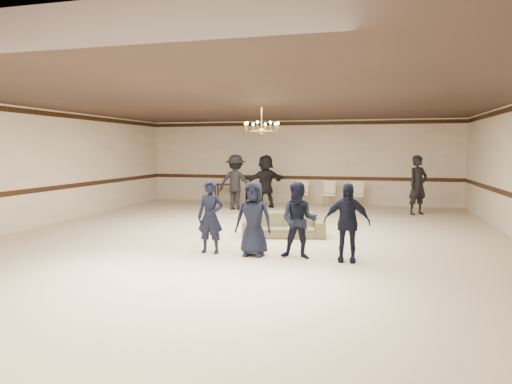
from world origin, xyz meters
TOP-DOWN VIEW (x-y plane):
  - room at (0.00, 0.00)m, footprint 12.01×14.01m
  - chair_rail at (0.00, 6.99)m, footprint 12.00×0.02m
  - crown_molding at (0.00, 6.99)m, footprint 12.00×0.02m
  - chandelier at (0.00, 1.00)m, footprint 0.94×0.94m
  - boy_a at (-0.41, -1.66)m, footprint 0.54×0.36m
  - boy_b at (0.49, -1.66)m, footprint 0.74×0.49m
  - boy_c at (1.39, -1.66)m, footprint 0.72×0.56m
  - boy_d at (2.29, -1.66)m, footprint 0.87×0.37m
  - settee at (0.70, 0.38)m, footprint 2.08×1.17m
  - adult_left at (-1.81, 4.64)m, footprint 1.24×0.71m
  - adult_mid at (-0.91, 5.34)m, footprint 1.65×1.65m
  - adult_right at (4.19, 4.94)m, footprint 0.83×0.79m
  - banquet_chair_left at (0.27, 6.20)m, footprint 0.49×0.49m
  - banquet_chair_mid at (1.27, 6.20)m, footprint 0.46×0.46m
  - banquet_chair_right at (2.27, 6.20)m, footprint 0.47×0.47m
  - console_table at (-2.73, 6.40)m, footprint 0.90×0.41m

SIDE VIEW (x-z plane):
  - settee at x=0.70m, z-range 0.00..0.57m
  - console_table at x=-2.73m, z-range 0.00..0.75m
  - banquet_chair_left at x=0.27m, z-range 0.00..0.94m
  - banquet_chair_mid at x=1.27m, z-range 0.00..0.94m
  - banquet_chair_right at x=2.27m, z-range 0.00..0.94m
  - boy_a at x=-0.41m, z-range 0.00..1.48m
  - boy_b at x=0.49m, z-range 0.00..1.48m
  - boy_c at x=1.39m, z-range 0.00..1.48m
  - boy_d at x=2.29m, z-range 0.00..1.48m
  - adult_left at x=-1.81m, z-range 0.00..1.91m
  - adult_mid at x=-0.91m, z-range 0.00..1.91m
  - adult_right at x=4.19m, z-range 0.00..1.91m
  - chair_rail at x=0.00m, z-range 0.93..1.07m
  - room at x=0.00m, z-range -0.01..3.20m
  - chandelier at x=0.00m, z-range 2.43..3.32m
  - crown_molding at x=0.00m, z-range 3.01..3.15m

